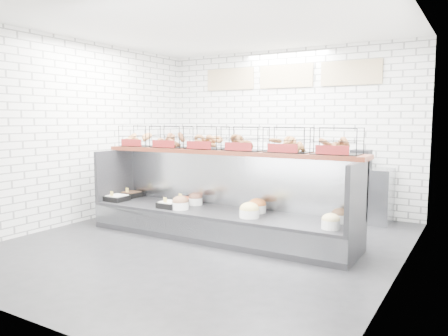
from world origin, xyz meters
The scene contains 5 objects.
ground centered at (0.00, 0.00, 0.00)m, with size 5.50×5.50×0.00m, color black.
room_shell centered at (0.00, 0.60, 2.06)m, with size 5.02×5.51×3.01m.
display_case centered at (0.00, 0.35, 0.32)m, with size 4.00×0.90×1.20m.
bagel_shelf centered at (0.00, 0.52, 1.38)m, with size 4.10×0.50×0.40m.
prep_counter centered at (0.00, 2.43, 0.47)m, with size 4.00×0.60×1.20m.
Camera 1 is at (3.25, -4.93, 1.70)m, focal length 35.00 mm.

